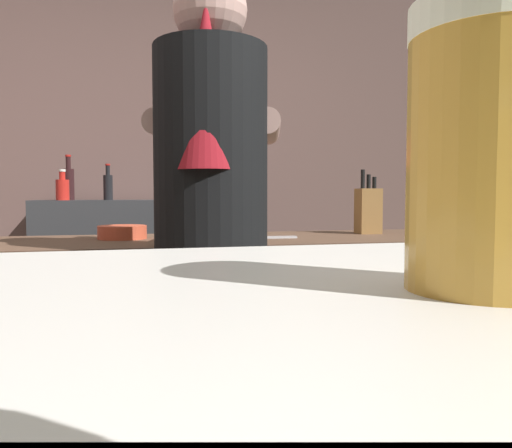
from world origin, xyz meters
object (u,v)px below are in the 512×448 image
Objects in this scene: knife_block at (368,210)px; mixing_bowl at (122,232)px; chefs_knife at (267,237)px; pint_glass_near at (489,150)px; bottle_vinegar at (63,188)px; bartender at (211,222)px; bottle_hot_sauce at (108,186)px; bottle_olive_oil at (69,183)px.

knife_block reaches higher than mixing_bowl.
pint_glass_near reaches higher than chefs_knife.
knife_block reaches higher than chefs_knife.
bottle_vinegar is (-0.60, 2.85, 0.01)m from pint_glass_near.
bottle_vinegar is at bearing 37.09° from bartender.
mixing_bowl is at bearing 97.53° from pint_glass_near.
bartender is 9.33× the size of mixing_bowl.
mixing_bowl is 0.87× the size of bottle_hot_sauce.
knife_block is at bearing -40.17° from bartender.
chefs_knife is at bearing -61.18° from bottle_hot_sauce.
bartender is at bearing -145.41° from knife_block.
chefs_knife is at bearing 79.08° from pint_glass_near.
bottle_olive_oil is at bearing 35.31° from bartender.
bottle_vinegar is 0.10m from bottle_olive_oil.
bottle_olive_oil reaches higher than bottle_vinegar.
chefs_knife is at bearing -54.99° from bottle_olive_oil.
chefs_knife is 1.52m from bottle_vinegar.
mixing_bowl is 1.81m from pint_glass_near.
bottle_olive_oil is (-0.34, 1.16, 0.22)m from mixing_bowl.
bottle_olive_oil is at bearing 126.58° from chefs_knife.
bottle_vinegar is at bearing 101.89° from pint_glass_near.
bottle_olive_oil is at bearing 101.10° from pint_glass_near.
mixing_bowl is (-1.06, -0.01, -0.08)m from knife_block.
bottle_olive_oil reaches higher than knife_block.
pint_glass_near is at bearing -83.13° from bottle_hot_sauce.
bottle_hot_sauce reaches higher than chefs_knife.
bottle_vinegar is 0.83× the size of bottle_hot_sauce.
knife_block is 1.05× the size of bottle_olive_oil.
bottle_hot_sauce is at bearing 137.26° from knife_block.
knife_block is at bearing -36.59° from bottle_vinegar.
bartender is at bearing -62.44° from mixing_bowl.
pint_glass_near is at bearing -78.11° from bottle_vinegar.
bottle_olive_oil reaches higher than bottle_hot_sauce.
mixing_bowl is 1.23m from bottle_olive_oil.
mixing_bowl is 1.29× the size of pint_glass_near.
mixing_bowl is (-0.27, 0.53, -0.06)m from bartender.
bottle_hot_sauce is (-1.17, 1.08, 0.12)m from knife_block.
chefs_knife is 1.70m from pint_glass_near.
chefs_knife is 1.40m from bottle_hot_sauce.
chefs_knife is 1.58m from bottle_olive_oil.
knife_block is at bearing 65.43° from pint_glass_near.
bottle_olive_oil is at bearing 106.40° from mixing_bowl.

